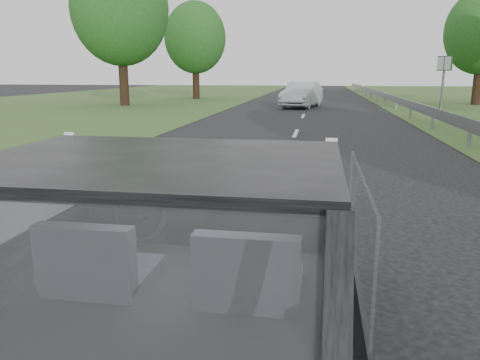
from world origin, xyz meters
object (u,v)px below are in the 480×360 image
(subject_car, at_px, (187,269))
(other_car, at_px, (302,95))
(cat, at_px, (226,185))
(highway_sign, at_px, (442,87))

(subject_car, distance_m, other_car, 23.50)
(cat, height_order, other_car, other_car)
(cat, relative_size, highway_sign, 0.22)
(highway_sign, bearing_deg, subject_car, -127.19)
(subject_car, xyz_separation_m, other_car, (-0.30, 23.49, -0.04))
(subject_car, relative_size, highway_sign, 1.59)
(cat, bearing_deg, highway_sign, 64.18)
(cat, distance_m, other_car, 22.92)
(other_car, height_order, highway_sign, highway_sign)
(subject_car, bearing_deg, highway_sign, 72.95)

